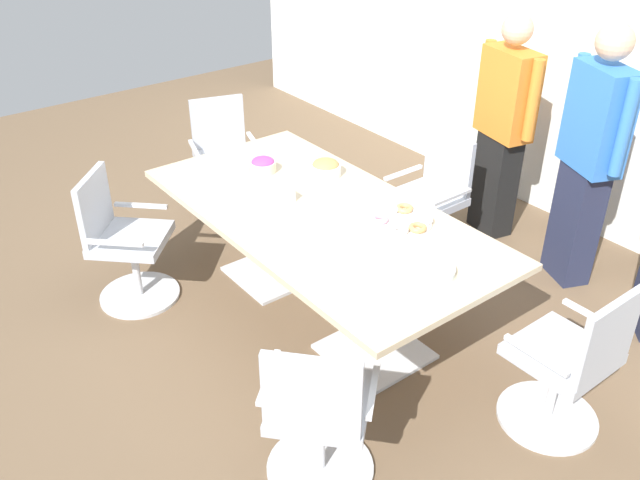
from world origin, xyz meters
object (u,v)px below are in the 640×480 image
object	(u,v)px
office_chair_0	(430,204)
office_chair_3	(318,419)
person_standing_1	(590,155)
snack_bowl_candy_mix	(263,165)
person_standing_0	(503,126)
plate_stack	(433,270)
conference_table	(320,230)
donut_platter	(402,220)
office_chair_2	(124,246)
snack_bowl_cookies	(326,168)
napkin_pile	(277,195)
office_chair_1	(225,162)
office_chair_4	(569,367)

from	to	relation	value
office_chair_0	office_chair_3	xyz separation A→B (m)	(1.19, -1.95, 0.00)
person_standing_1	snack_bowl_candy_mix	size ratio (longest dim) A/B	10.08
person_standing_0	person_standing_1	bearing A→B (deg)	-173.40
office_chair_3	plate_stack	bearing A→B (deg)	59.72
conference_table	plate_stack	size ratio (longest dim) A/B	10.02
conference_table	plate_stack	bearing A→B (deg)	3.87
snack_bowl_candy_mix	donut_platter	distance (m)	1.13
office_chair_0	person_standing_0	world-z (taller)	person_standing_0
office_chair_2	snack_bowl_cookies	world-z (taller)	office_chair_2
office_chair_3	donut_platter	size ratio (longest dim) A/B	2.44
snack_bowl_cookies	plate_stack	distance (m)	1.32
napkin_pile	snack_bowl_cookies	bearing A→B (deg)	102.38
conference_table	office_chair_3	xyz separation A→B (m)	(1.09, -0.85, -0.22)
conference_table	office_chair_2	size ratio (longest dim) A/B	2.64
office_chair_0	office_chair_3	distance (m)	2.29
person_standing_1	office_chair_0	bearing A→B (deg)	56.70
office_chair_1	donut_platter	bearing A→B (deg)	108.27
plate_stack	napkin_pile	bearing A→B (deg)	-171.07
office_chair_2	person_standing_1	bearing A→B (deg)	101.31
office_chair_4	person_standing_0	xyz separation A→B (m)	(-1.62, 1.35, 0.48)
conference_table	office_chair_0	bearing A→B (deg)	95.38
office_chair_1	person_standing_0	size ratio (longest dim) A/B	0.54
person_standing_0	snack_bowl_candy_mix	distance (m)	1.82
conference_table	snack_bowl_cookies	size ratio (longest dim) A/B	11.55
plate_stack	napkin_pile	size ratio (longest dim) A/B	1.40
snack_bowl_cookies	plate_stack	size ratio (longest dim) A/B	0.87
person_standing_0	plate_stack	world-z (taller)	person_standing_0
office_chair_4	person_standing_0	size ratio (longest dim) A/B	0.54
office_chair_0	person_standing_0	xyz separation A→B (m)	(0.07, 0.64, 0.48)
conference_table	office_chair_1	world-z (taller)	office_chair_1
office_chair_1	napkin_pile	size ratio (longest dim) A/B	5.32
office_chair_1	office_chair_2	size ratio (longest dim) A/B	1.00
office_chair_1	napkin_pile	bearing A→B (deg)	90.99
donut_platter	person_standing_0	bearing A→B (deg)	107.00
office_chair_3	donut_platter	world-z (taller)	office_chair_3
person_standing_0	office_chair_0	bearing A→B (deg)	96.55
snack_bowl_candy_mix	office_chair_1	bearing A→B (deg)	166.30
office_chair_2	napkin_pile	bearing A→B (deg)	95.58
office_chair_1	plate_stack	bearing A→B (deg)	102.58
snack_bowl_cookies	office_chair_3	bearing A→B (deg)	-39.03
conference_table	snack_bowl_cookies	xyz separation A→B (m)	(-0.39, 0.35, 0.18)
office_chair_1	snack_bowl_cookies	world-z (taller)	office_chair_1
office_chair_0	donut_platter	world-z (taller)	office_chair_0
office_chair_0	office_chair_1	world-z (taller)	same
office_chair_3	office_chair_2	bearing A→B (deg)	140.06
office_chair_2	donut_platter	xyz separation A→B (m)	(1.33, 1.23, 0.36)
conference_table	napkin_pile	size ratio (longest dim) A/B	14.04
person_standing_1	donut_platter	xyz separation A→B (m)	(-0.33, -1.35, -0.17)
donut_platter	office_chair_0	bearing A→B (deg)	122.58
donut_platter	plate_stack	world-z (taller)	donut_platter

